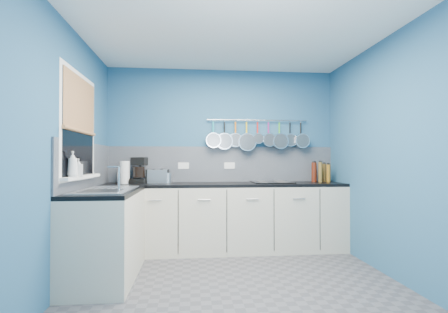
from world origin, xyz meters
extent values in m
cube|color=#47474C|center=(0.00, 0.00, -0.01)|extent=(3.20, 3.00, 0.02)
cube|color=white|center=(0.00, 0.00, 2.51)|extent=(3.20, 3.00, 0.02)
cube|color=#255477|center=(0.00, 1.51, 1.25)|extent=(3.20, 0.02, 2.50)
cube|color=#255477|center=(0.00, -1.51, 1.25)|extent=(3.20, 0.02, 2.50)
cube|color=#255477|center=(-1.61, 0.00, 1.25)|extent=(0.02, 3.00, 2.50)
cube|color=#255477|center=(1.61, 0.00, 1.25)|extent=(0.02, 3.00, 2.50)
cube|color=slate|center=(0.00, 1.49, 1.15)|extent=(3.20, 0.02, 0.50)
cube|color=slate|center=(-1.59, 0.60, 1.15)|extent=(0.02, 1.80, 0.50)
cube|color=beige|center=(0.00, 1.20, 0.43)|extent=(3.20, 0.60, 0.86)
cube|color=black|center=(0.00, 1.20, 0.88)|extent=(3.20, 0.60, 0.04)
cube|color=beige|center=(-1.30, 0.30, 0.43)|extent=(0.60, 1.20, 0.86)
cube|color=black|center=(-1.30, 0.30, 0.88)|extent=(0.60, 1.20, 0.04)
cube|color=white|center=(-1.58, 0.30, 1.55)|extent=(0.01, 1.00, 1.10)
cube|color=black|center=(-1.57, 0.30, 1.55)|extent=(0.01, 0.90, 1.00)
cube|color=tan|center=(-1.56, 0.30, 1.77)|extent=(0.01, 0.90, 0.55)
cube|color=white|center=(-1.55, 0.30, 1.04)|extent=(0.10, 0.98, 0.03)
cube|color=silver|center=(-1.30, 0.30, 0.90)|extent=(0.50, 0.95, 0.01)
cube|color=white|center=(-0.55, 1.48, 1.13)|extent=(0.15, 0.01, 0.09)
cube|color=white|center=(0.10, 1.48, 1.13)|extent=(0.15, 0.01, 0.09)
cylinder|color=silver|center=(0.50, 1.45, 1.78)|extent=(1.45, 0.02, 0.02)
imported|color=white|center=(-1.53, 0.00, 1.17)|extent=(0.11, 0.11, 0.24)
imported|color=white|center=(-1.53, 0.15, 1.14)|extent=(0.10, 0.10, 0.17)
cylinder|color=white|center=(-1.31, 1.25, 1.05)|extent=(0.13, 0.13, 0.29)
cube|color=silver|center=(-0.89, 1.32, 0.99)|extent=(0.30, 0.19, 0.18)
cylinder|color=silver|center=(-0.75, 1.28, 0.97)|extent=(0.11, 0.11, 0.14)
cube|color=black|center=(0.66, 1.26, 0.91)|extent=(0.54, 0.47, 0.01)
cylinder|color=brown|center=(1.44, 1.33, 1.03)|extent=(0.05, 0.05, 0.26)
cylinder|color=black|center=(1.37, 1.31, 1.00)|extent=(0.05, 0.05, 0.19)
cylinder|color=#4C190C|center=(1.29, 1.33, 1.04)|extent=(0.07, 0.07, 0.27)
cylinder|color=#8C5914|center=(1.46, 1.24, 1.02)|extent=(0.05, 0.05, 0.25)
cylinder|color=brown|center=(1.34, 1.23, 1.04)|extent=(0.05, 0.05, 0.28)
camera|label=1|loc=(-0.43, -3.13, 1.20)|focal=26.14mm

